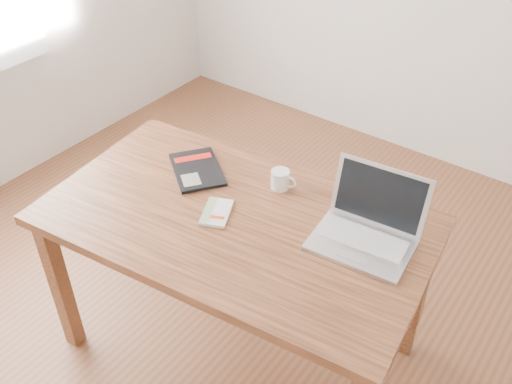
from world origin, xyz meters
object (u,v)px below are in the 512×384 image
Objects in this scene: desk at (236,235)px; black_guidebook at (197,169)px; laptop at (368,227)px; white_guidebook at (217,212)px; coffee_mug at (281,179)px.

desk is 0.35m from black_guidebook.
laptop is (0.44, 0.18, 0.14)m from desk.
desk is 0.12m from white_guidebook.
desk is at bearing -1.09° from white_guidebook.
white_guidebook is at bearing -88.19° from black_guidebook.
coffee_mug is (0.34, 0.11, 0.03)m from black_guidebook.
white_guidebook is at bearing -162.72° from desk.
desk is 4.57× the size of black_guidebook.
white_guidebook is at bearing -118.44° from coffee_mug.
white_guidebook is (-0.07, -0.03, 0.10)m from desk.
coffee_mug is (0.03, 0.24, 0.13)m from desk.
black_guidebook is at bearing 177.64° from laptop.
laptop reaches higher than white_guidebook.
laptop is at bearing -2.53° from white_guidebook.
coffee_mug reaches higher than white_guidebook.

